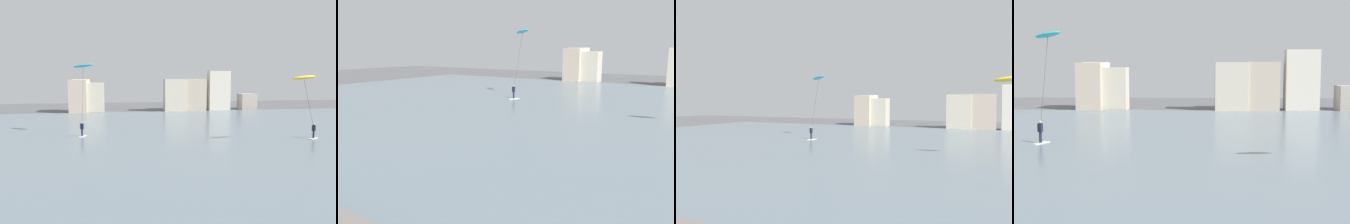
% 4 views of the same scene
% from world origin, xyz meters
% --- Properties ---
extents(water_bay, '(84.00, 52.00, 0.10)m').
position_xyz_m(water_bay, '(0.00, 30.80, 0.05)').
color(water_bay, slate).
rests_on(water_bay, ground).
extents(far_shore_buildings, '(36.16, 4.51, 7.63)m').
position_xyz_m(far_shore_buildings, '(1.80, 58.20, 3.02)').
color(far_shore_buildings, '#B7A893').
rests_on(far_shore_buildings, ground).
extents(kitesurfer_cyan, '(2.91, 3.63, 8.15)m').
position_xyz_m(kitesurfer_cyan, '(-9.64, 33.77, 7.12)').
color(kitesurfer_cyan, silver).
rests_on(kitesurfer_cyan, water_bay).
extents(kitesurfer_yellow, '(4.58, 3.05, 6.90)m').
position_xyz_m(kitesurfer_yellow, '(12.54, 25.27, 5.79)').
color(kitesurfer_yellow, silver).
rests_on(kitesurfer_yellow, water_bay).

